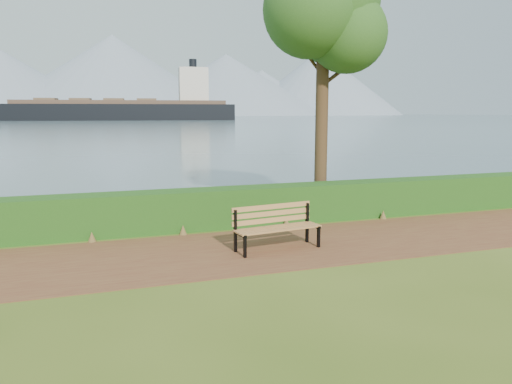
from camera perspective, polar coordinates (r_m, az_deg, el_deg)
name	(u,v)px	position (r m, az deg, el deg)	size (l,w,h in m)	color
ground	(253,253)	(10.59, -0.36, -7.00)	(140.00, 140.00, 0.00)	#425A19
path	(249,249)	(10.87, -0.86, -6.56)	(40.00, 3.40, 0.01)	brown
hedge	(221,208)	(12.90, -4.02, -1.80)	(32.00, 0.85, 1.00)	#164413
water	(91,117)	(269.69, -18.30, 8.09)	(700.00, 510.00, 0.00)	#405467
mountains	(74,79)	(416.48, -20.04, 12.04)	(585.00, 190.00, 70.00)	gray
bench	(276,224)	(10.80, 2.25, -3.67)	(1.97, 0.82, 0.96)	black
tree	(324,8)	(14.80, 7.79, 20.10)	(3.72, 3.40, 7.77)	#3D2A19
cargo_ship	(131,110)	(178.45, -14.14, 9.05)	(76.90, 21.24, 23.07)	black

